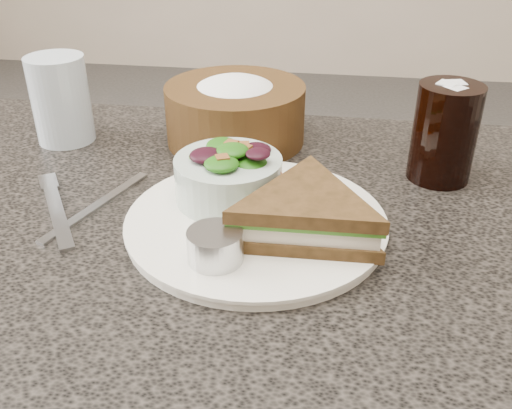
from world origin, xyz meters
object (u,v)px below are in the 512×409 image
Objects in this scene: salad_bowl at (228,172)px; cola_glass at (445,129)px; dressing_ramekin at (215,246)px; sandwich at (306,214)px; bread_basket at (235,104)px; dinner_plate at (256,223)px; water_glass at (61,100)px.

salad_bowl is 0.91× the size of cola_glass.
sandwich is at bearing 35.31° from dressing_ramekin.
cola_glass is (0.29, -0.08, 0.01)m from bread_basket.
bread_basket is (-0.07, 0.24, 0.05)m from dinner_plate.
dinner_plate is 0.07m from sandwich.
water_glass is at bearing 149.69° from salad_bowl.
sandwich reaches higher than dressing_ramekin.
salad_bowl is (-0.10, 0.06, 0.01)m from sandwich.
water_glass is (-0.38, 0.23, 0.03)m from sandwich.
dressing_ramekin reaches higher than dinner_plate.
bread_basket reaches higher than dinner_plate.
dressing_ramekin is at bearing -83.27° from bread_basket.
dinner_plate is at bearing -45.05° from salad_bowl.
water_glass reaches higher than bread_basket.
cola_glass reaches higher than sandwich.
dressing_ramekin is at bearing -108.04° from dinner_plate.
water_glass reaches higher than salad_bowl.
bread_basket is at bearing 105.60° from dinner_plate.
water_glass reaches higher than sandwich.
dressing_ramekin is at bearing -146.08° from sandwich.
water_glass is (-0.32, 0.20, 0.06)m from dinner_plate.
water_glass is at bearing 175.32° from cola_glass.
dinner_plate is at bearing -74.40° from bread_basket.
cola_glass is (0.26, 0.12, 0.02)m from salad_bowl.
salad_bowl is at bearing -155.05° from cola_glass.
salad_bowl is at bearing -82.02° from bread_basket.
dressing_ramekin is 0.35m from cola_glass.
salad_bowl is at bearing 134.95° from dinner_plate.
sandwich is 3.34× the size of dressing_ramekin.
salad_bowl is 2.24× the size of dressing_ramekin.
cola_glass is (0.25, 0.24, 0.04)m from dressing_ramekin.
dinner_plate is at bearing 71.96° from dressing_ramekin.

